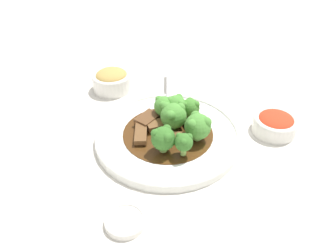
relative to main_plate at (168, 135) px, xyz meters
name	(u,v)px	position (x,y,z in m)	size (l,w,h in m)	color
ground_plane	(168,139)	(0.00, 0.00, -0.01)	(4.00, 4.00, 0.00)	silver
main_plate	(168,135)	(0.00, 0.00, 0.00)	(0.31, 0.31, 0.02)	white
beef_strip_0	(141,132)	(0.04, 0.04, 0.01)	(0.06, 0.07, 0.01)	brown
beef_strip_1	(173,137)	(-0.02, 0.01, 0.01)	(0.07, 0.06, 0.01)	brown
beef_strip_2	(192,123)	(-0.03, -0.05, 0.01)	(0.07, 0.06, 0.01)	brown
beef_strip_3	(157,126)	(0.03, 0.00, 0.02)	(0.05, 0.06, 0.01)	brown
beef_strip_4	(147,120)	(0.06, 0.00, 0.02)	(0.04, 0.05, 0.02)	brown
broccoli_floret_0	(173,115)	(0.00, -0.02, 0.04)	(0.06, 0.06, 0.06)	#7FA84C
broccoli_floret_1	(163,138)	(-0.03, 0.05, 0.04)	(0.05, 0.05, 0.05)	#7FA84C
broccoli_floret_2	(190,107)	(-0.01, -0.07, 0.03)	(0.04, 0.04, 0.05)	#8EB756
broccoli_floret_3	(184,142)	(-0.07, 0.04, 0.04)	(0.04, 0.04, 0.05)	#7FA84C
broccoli_floret_4	(176,105)	(0.02, -0.05, 0.04)	(0.04, 0.04, 0.06)	#8EB756
broccoli_floret_5	(198,126)	(-0.06, -0.02, 0.04)	(0.05, 0.05, 0.06)	#7FA84C
broccoli_floret_6	(164,106)	(0.04, -0.03, 0.04)	(0.04, 0.04, 0.05)	#8EB756
serving_spoon	(168,103)	(0.06, -0.08, 0.02)	(0.16, 0.19, 0.01)	silver
side_bowl_kimchi	(275,123)	(-0.17, -0.16, 0.01)	(0.10, 0.10, 0.04)	white
side_bowl_appetizer	(112,80)	(0.24, -0.07, 0.02)	(0.10, 0.10, 0.06)	white
sauce_dish	(125,221)	(-0.08, 0.21, 0.00)	(0.07, 0.07, 0.01)	white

